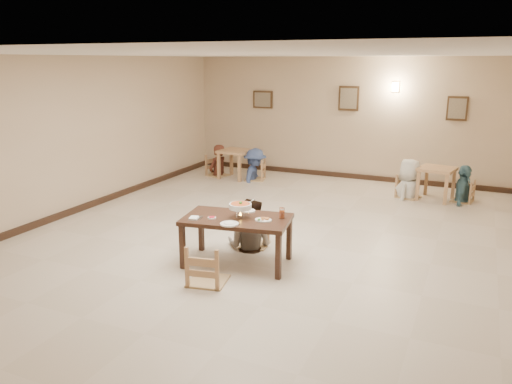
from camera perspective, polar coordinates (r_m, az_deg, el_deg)
The scene contains 31 objects.
floor at distance 8.44m, azimuth 1.00°, elevation -5.33°, with size 10.00×10.00×0.00m, color beige.
ceiling at distance 7.92m, azimuth 1.10°, elevation 15.49°, with size 10.00×10.00×0.00m, color white.
wall_back at distance 12.75m, azimuth 10.04°, elevation 8.27°, with size 10.00×10.00×0.00m, color beige.
wall_left at distance 10.28m, azimuth -20.02°, elevation 6.07°, with size 10.00×10.00×0.00m, color beige.
baseboard_back at distance 12.96m, azimuth 9.73°, elevation 1.93°, with size 8.00×0.06×0.12m, color #301E15.
baseboard_left at distance 10.56m, azimuth -19.21°, elevation -1.67°, with size 0.06×10.00×0.12m, color #301E15.
picture_a at distance 13.38m, azimuth 0.77°, elevation 10.52°, with size 0.55×0.04×0.45m.
picture_b at distance 12.64m, azimuth 10.54°, elevation 10.47°, with size 0.50×0.04×0.60m.
picture_c at distance 12.30m, azimuth 22.01°, elevation 8.84°, with size 0.45×0.04×0.55m.
wall_sconce at distance 12.41m, azimuth 15.64°, elevation 11.49°, with size 0.16×0.05×0.22m, color #FFD88C.
main_table at distance 7.23m, azimuth -2.21°, elevation -3.53°, with size 1.64×1.09×0.71m.
chair_far at distance 7.98m, azimuth -0.19°, elevation -3.06°, with size 0.43×0.43×0.92m.
chair_near at distance 6.69m, azimuth -5.61°, elevation -6.08°, with size 0.50×0.50×1.06m.
main_diner at distance 7.81m, azimuth -0.76°, elevation -0.79°, with size 0.78×0.61×1.61m, color gray.
curry_warmer at distance 7.14m, azimuth -1.80°, elevation -1.64°, with size 0.36×0.32×0.29m.
rice_plate_far at distance 7.48m, azimuth -1.15°, elevation -2.11°, with size 0.29×0.29×0.07m.
rice_plate_near at distance 6.89m, azimuth -3.06°, elevation -3.64°, with size 0.26×0.26×0.06m.
fried_plate at distance 7.04m, azimuth 0.82°, elevation -3.17°, with size 0.25×0.25×0.05m.
chili_dish at distance 7.17m, azimuth -5.07°, elevation -2.94°, with size 0.12×0.12×0.03m.
napkin_cutlery at distance 7.18m, azimuth -7.08°, elevation -2.97°, with size 0.18×0.25×0.03m.
drink_glass at distance 7.14m, azimuth 2.98°, elevation -2.47°, with size 0.08×0.08×0.16m.
bg_table_left at distance 12.60m, azimuth -2.39°, elevation 4.21°, with size 0.78×0.78×0.72m.
bg_table_right at distance 11.29m, azimuth 19.96°, elevation 1.96°, with size 0.83×0.83×0.70m.
bg_chair_ll at distance 12.90m, azimuth -4.41°, elevation 4.09°, with size 0.48×0.48×1.03m.
bg_chair_lr at distance 12.42m, azimuth -0.12°, elevation 3.62°, with size 0.46×0.46×0.99m.
bg_chair_rl at distance 11.31m, azimuth 17.15°, elevation 1.73°, with size 0.45×0.45×0.95m.
bg_chair_rr at distance 11.37m, azimuth 22.66°, elevation 1.11°, with size 0.41×0.41×0.88m.
bg_diner_a at distance 12.85m, azimuth -4.44°, elevation 5.42°, with size 0.60×0.39×1.63m, color #51261B.
bg_diner_b at distance 12.37m, azimuth -0.12°, elevation 5.00°, with size 1.03×0.59×1.59m, color #3C5287.
bg_diner_c at distance 11.23m, azimuth 17.29°, elevation 3.60°, with size 0.83×0.54×1.70m, color silver.
bg_diner_d at distance 11.29m, azimuth 22.84°, elevation 2.84°, with size 0.92×0.38×1.58m, color teal.
Camera 1 is at (3.12, -7.28, 2.91)m, focal length 35.00 mm.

